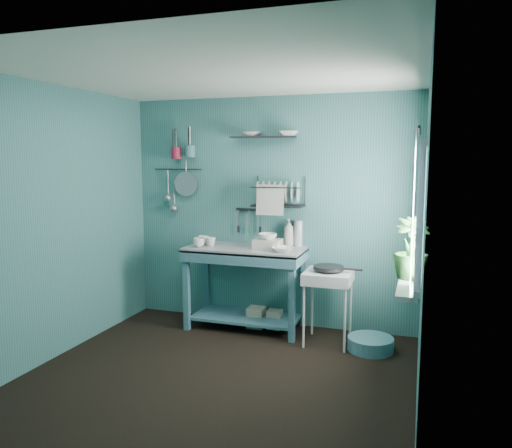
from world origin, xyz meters
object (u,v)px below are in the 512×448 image
(soap_bottle, at_px, (289,232))
(hotplate_stand, at_px, (328,307))
(floor_basin, at_px, (371,344))
(mug_left, at_px, (199,242))
(dish_rack, at_px, (278,192))
(utensil_cup_magenta, at_px, (176,153))
(utensil_cup_teal, at_px, (190,151))
(work_counter, at_px, (246,288))
(mug_right, at_px, (203,240))
(colander, at_px, (186,184))
(storage_tin_large, at_px, (256,317))
(potted_plant, at_px, (411,248))
(storage_tin_small, at_px, (275,319))
(mug_mid, at_px, (211,242))
(water_bottle, at_px, (298,233))
(wash_tub, at_px, (268,244))
(frying_pan, at_px, (329,268))

(soap_bottle, height_order, hotplate_stand, soap_bottle)
(hotplate_stand, distance_m, floor_basin, 0.53)
(mug_left, distance_m, dish_rack, 1.01)
(utensil_cup_magenta, bearing_deg, mug_left, -39.28)
(utensil_cup_teal, bearing_deg, floor_basin, -11.65)
(work_counter, bearing_deg, mug_right, 169.12)
(soap_bottle, distance_m, floor_basin, 1.43)
(hotplate_stand, xyz_separation_m, colander, (-1.73, 0.40, 1.18))
(work_counter, xyz_separation_m, storage_tin_large, (0.10, 0.05, -0.34))
(utensil_cup_teal, height_order, potted_plant, utensil_cup_teal)
(utensil_cup_magenta, bearing_deg, storage_tin_small, -5.13)
(mug_left, height_order, colander, colander)
(mug_mid, xyz_separation_m, water_bottle, (0.90, 0.28, 0.09))
(mug_right, relative_size, colander, 0.44)
(storage_tin_large, bearing_deg, storage_tin_small, 8.53)
(hotplate_stand, relative_size, floor_basin, 1.67)
(potted_plant, bearing_deg, hotplate_stand, 148.64)
(work_counter, height_order, floor_basin, work_counter)
(utensil_cup_teal, distance_m, storage_tin_small, 2.09)
(wash_tub, relative_size, floor_basin, 0.64)
(mug_left, distance_m, floor_basin, 2.04)
(mug_right, bearing_deg, storage_tin_large, 4.76)
(water_bottle, relative_size, potted_plant, 0.54)
(mug_right, xyz_separation_m, soap_bottle, (0.92, 0.20, 0.10))
(hotplate_stand, distance_m, storage_tin_large, 0.89)
(soap_bottle, distance_m, hotplate_stand, 0.93)
(mug_left, relative_size, frying_pan, 0.41)
(frying_pan, xyz_separation_m, utensil_cup_magenta, (-1.83, 0.37, 1.13))
(work_counter, bearing_deg, potted_plant, -31.77)
(frying_pan, height_order, storage_tin_small, frying_pan)
(wash_tub, xyz_separation_m, floor_basin, (1.11, -0.22, -0.88))
(dish_rack, relative_size, utensil_cup_teal, 4.23)
(work_counter, xyz_separation_m, mug_left, (-0.48, -0.16, 0.50))
(frying_pan, distance_m, utensil_cup_teal, 2.05)
(water_bottle, relative_size, frying_pan, 0.93)
(mug_left, xyz_separation_m, mug_mid, (0.10, 0.10, -0.00))
(dish_rack, relative_size, utensil_cup_magenta, 4.23)
(water_bottle, height_order, floor_basin, water_bottle)
(mug_mid, height_order, storage_tin_large, mug_mid)
(hotplate_stand, distance_m, colander, 2.13)
(frying_pan, bearing_deg, colander, 167.16)
(utensil_cup_teal, height_order, storage_tin_large, utensil_cup_teal)
(colander, xyz_separation_m, floor_basin, (2.17, -0.46, -1.48))
(dish_rack, bearing_deg, hotplate_stand, -34.73)
(potted_plant, bearing_deg, utensil_cup_teal, 160.99)
(mug_left, distance_m, utensil_cup_teal, 1.06)
(wash_tub, height_order, dish_rack, dish_rack)
(wash_tub, relative_size, utensil_cup_teal, 2.15)
(mug_mid, bearing_deg, wash_tub, 3.63)
(mug_left, bearing_deg, frying_pan, -0.69)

